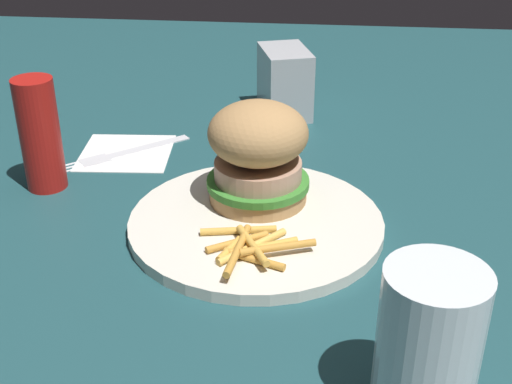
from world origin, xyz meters
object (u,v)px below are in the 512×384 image
object	(u,v)px
napkin	(126,152)
fork	(125,151)
fries_pile	(249,246)
ketchup_bottle	(40,135)
drink_glass	(428,349)
sandwich	(258,152)
napkin_dispenser	(285,82)
plate	(256,224)

from	to	relation	value
napkin	fork	world-z (taller)	fork
fries_pile	napkin	bearing A→B (deg)	128.85
ketchup_bottle	drink_glass	bearing A→B (deg)	-37.58
sandwich	drink_glass	bearing A→B (deg)	-62.19
sandwich	napkin_dispenser	xyz separation A→B (m)	(0.01, 0.28, -0.02)
fork	fries_pile	bearing A→B (deg)	-50.84
plate	napkin_dispenser	xyz separation A→B (m)	(0.01, 0.32, 0.04)
napkin_dispenser	plate	bearing A→B (deg)	-18.91
plate	ketchup_bottle	distance (m)	0.26
plate	fries_pile	world-z (taller)	fries_pile
napkin	fork	distance (m)	0.00
fork	napkin_dispenser	world-z (taller)	napkin_dispenser
sandwich	fork	world-z (taller)	sandwich
drink_glass	fries_pile	bearing A→B (deg)	129.80
sandwich	ketchup_bottle	size ratio (longest dim) A/B	0.85
plate	fork	bearing A→B (deg)	138.10
fries_pile	napkin	xyz separation A→B (m)	(-0.18, 0.22, -0.02)
plate	napkin_dispenser	bearing A→B (deg)	88.78
fries_pile	plate	bearing A→B (deg)	90.06
fries_pile	ketchup_bottle	size ratio (longest dim) A/B	0.86
drink_glass	napkin_dispenser	world-z (taller)	drink_glass
napkin_dispenser	napkin	bearing A→B (deg)	-68.01
ketchup_bottle	napkin_dispenser	bearing A→B (deg)	45.02
napkin	ketchup_bottle	xyz separation A→B (m)	(-0.06, -0.10, 0.06)
ketchup_bottle	sandwich	bearing A→B (deg)	-6.36
plate	fork	xyz separation A→B (m)	(-0.18, 0.16, -0.00)
fries_pile	napkin	world-z (taller)	fries_pile
napkin	plate	bearing A→B (deg)	-42.28
sandwich	drink_glass	world-z (taller)	sandwich
plate	napkin	bearing A→B (deg)	137.72
sandwich	napkin_dispenser	size ratio (longest dim) A/B	1.16
plate	drink_glass	distance (m)	0.27
plate	ketchup_bottle	xyz separation A→B (m)	(-0.24, 0.07, 0.06)
plate	napkin_dispenser	distance (m)	0.32
fork	ketchup_bottle	world-z (taller)	ketchup_bottle
sandwich	drink_glass	xyz separation A→B (m)	(0.14, -0.27, -0.01)
napkin_dispenser	ketchup_bottle	distance (m)	0.35
sandwich	fries_pile	xyz separation A→B (m)	(0.00, -0.10, -0.05)
napkin_dispenser	ketchup_bottle	bearing A→B (deg)	-62.66
plate	fork	world-z (taller)	plate
sandwich	drink_glass	distance (m)	0.30
drink_glass	sandwich	bearing A→B (deg)	117.81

